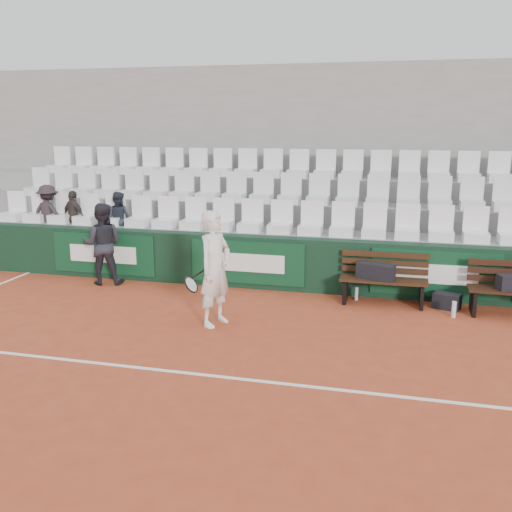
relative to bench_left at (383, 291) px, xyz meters
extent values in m
plane|color=#AB4426|center=(-2.34, -3.52, -0.23)|extent=(80.00, 80.00, 0.00)
cube|color=white|center=(-2.34, -3.52, -0.22)|extent=(18.00, 0.06, 0.01)
cube|color=black|center=(-2.34, 0.48, 0.28)|extent=(18.00, 0.30, 1.00)
cube|color=#0C381E|center=(-5.54, 0.31, 0.30)|extent=(2.20, 0.04, 0.82)
cube|color=#0C381E|center=(-2.54, 0.31, 0.30)|extent=(2.20, 0.04, 0.82)
cube|color=#0C381E|center=(0.86, 0.31, 0.30)|extent=(2.20, 0.04, 0.82)
cube|color=gray|center=(-2.34, 1.11, 0.28)|extent=(18.00, 0.95, 1.00)
cube|color=gray|center=(-2.34, 2.06, 0.50)|extent=(18.00, 0.95, 1.45)
cube|color=gray|center=(-2.34, 3.01, 0.72)|extent=(18.00, 0.95, 1.90)
cube|color=gray|center=(-2.34, 3.63, 1.98)|extent=(18.00, 0.30, 4.40)
cube|color=white|center=(-2.34, 0.93, 1.09)|extent=(11.90, 0.44, 0.63)
cube|color=silver|center=(-2.34, 1.88, 1.54)|extent=(11.90, 0.44, 0.63)
cube|color=silver|center=(-2.34, 2.83, 1.99)|extent=(11.90, 0.44, 0.63)
cube|color=#351E0F|center=(0.00, 0.00, 0.00)|extent=(1.50, 0.56, 0.45)
cube|color=black|center=(-0.14, -0.01, 0.36)|extent=(0.69, 0.46, 0.27)
cube|color=black|center=(1.07, 0.01, -0.09)|extent=(0.50, 0.39, 0.26)
cylinder|color=#B0C0C8|center=(-0.46, 0.12, -0.11)|extent=(0.07, 0.07, 0.24)
cylinder|color=silver|center=(1.15, -0.45, -0.09)|extent=(0.08, 0.08, 0.27)
imported|color=silver|center=(-2.51, -1.70, 0.68)|extent=(0.63, 0.77, 1.80)
torus|color=black|center=(-2.91, -1.70, 0.40)|extent=(0.19, 0.30, 0.26)
cylinder|color=black|center=(-2.78, -1.70, 0.58)|extent=(0.26, 0.03, 0.20)
imported|color=#212129|center=(-5.36, 0.00, 0.57)|extent=(0.91, 0.78, 1.60)
imported|color=#271F25|center=(-7.17, 0.98, 1.40)|extent=(0.87, 0.58, 1.25)
imported|color=#302B27|center=(-6.56, 0.98, 1.35)|extent=(0.72, 0.50, 1.14)
imported|color=#202730|center=(-5.52, 0.98, 1.35)|extent=(0.59, 0.47, 1.15)
camera|label=1|loc=(0.18, -9.79, 2.87)|focal=40.00mm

